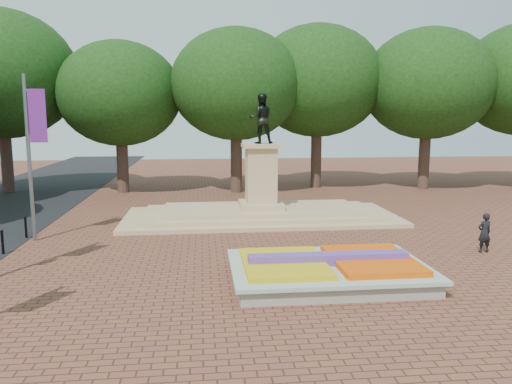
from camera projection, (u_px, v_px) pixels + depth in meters
ground at (287, 264)px, 18.06m from camera, size 90.00×90.00×0.00m
flower_bed at (329, 269)px, 16.15m from camera, size 6.30×4.30×0.91m
monument at (261, 202)px, 25.79m from camera, size 14.00×6.00×6.40m
tree_row_back at (277, 96)px, 34.99m from camera, size 44.80×8.80×10.43m
pedestrian at (484, 233)px, 19.45m from camera, size 0.62×0.45×1.57m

